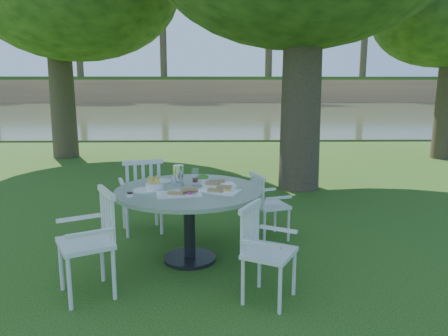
# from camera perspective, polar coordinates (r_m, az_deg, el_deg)

# --- Properties ---
(ground) EXTENTS (140.00, 140.00, 0.00)m
(ground) POSITION_cam_1_polar(r_m,az_deg,el_deg) (5.37, 0.05, -9.36)
(ground) COLOR #193B0C
(ground) RESTS_ON ground
(table) EXTENTS (1.53, 1.53, 0.78)m
(table) POSITION_cam_1_polar(r_m,az_deg,el_deg) (4.59, -4.59, -4.37)
(table) COLOR black
(table) RESTS_ON ground
(chair_ne) EXTENTS (0.49, 0.51, 0.81)m
(chair_ne) POSITION_cam_1_polar(r_m,az_deg,el_deg) (5.28, 5.30, -4.34)
(chair_ne) COLOR white
(chair_ne) RESTS_ON ground
(chair_nw) EXTENTS (0.60, 0.57, 0.96)m
(chair_nw) POSITION_cam_1_polar(r_m,az_deg,el_deg) (5.51, -10.60, -2.88)
(chair_nw) COLOR white
(chair_nw) RESTS_ON ground
(chair_sw) EXTENTS (0.61, 0.63, 0.94)m
(chair_sw) POSITION_cam_1_polar(r_m,az_deg,el_deg) (4.07, -16.42, -8.28)
(chair_sw) COLOR white
(chair_sw) RESTS_ON ground
(chair_se) EXTENTS (0.55, 0.56, 0.84)m
(chair_se) POSITION_cam_1_polar(r_m,az_deg,el_deg) (3.85, 4.79, -9.93)
(chair_se) COLOR white
(chair_se) RESTS_ON ground
(tableware) EXTENTS (1.14, 0.88, 0.22)m
(tableware) POSITION_cam_1_polar(r_m,az_deg,el_deg) (4.61, -5.31, -2.10)
(tableware) COLOR white
(tableware) RESTS_ON table
(river) EXTENTS (100.00, 28.00, 0.12)m
(river) POSITION_cam_1_polar(r_m,az_deg,el_deg) (28.09, -1.01, 7.19)
(river) COLOR #383E24
(river) RESTS_ON ground
(far_bank) EXTENTS (100.00, 18.00, 15.20)m
(far_bank) POSITION_cam_1_polar(r_m,az_deg,el_deg) (46.46, -0.79, 17.65)
(far_bank) COLOR #A3764C
(far_bank) RESTS_ON ground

